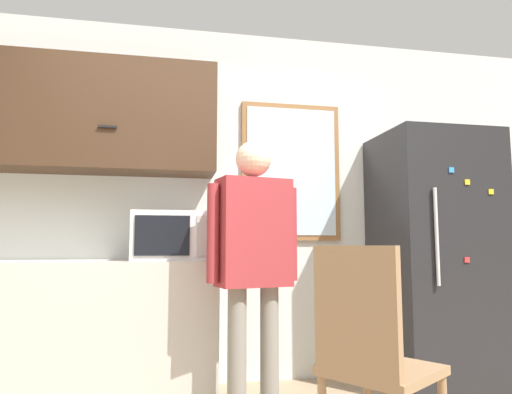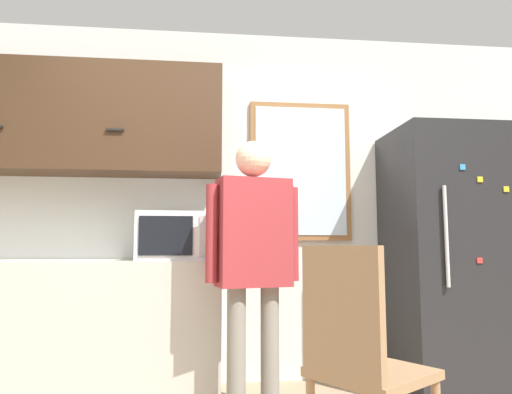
# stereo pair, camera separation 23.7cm
# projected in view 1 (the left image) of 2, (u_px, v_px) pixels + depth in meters

# --- Properties ---
(back_wall) EXTENTS (6.00, 0.06, 2.70)m
(back_wall) POSITION_uv_depth(u_px,v_px,m) (205.00, 201.00, 3.50)
(back_wall) COLOR silver
(back_wall) RESTS_ON ground_plane
(counter) EXTENTS (2.24, 0.61, 0.91)m
(counter) POSITION_uv_depth(u_px,v_px,m) (37.00, 334.00, 2.87)
(counter) COLOR #BCB7AD
(counter) RESTS_ON ground_plane
(upper_cabinets) EXTENTS (2.24, 0.38, 0.78)m
(upper_cabinets) POSITION_uv_depth(u_px,v_px,m) (52.00, 114.00, 3.15)
(upper_cabinets) COLOR #3D2819
(microwave) EXTENTS (0.48, 0.38, 0.32)m
(microwave) POSITION_uv_depth(u_px,v_px,m) (169.00, 236.00, 3.02)
(microwave) COLOR white
(microwave) RESTS_ON counter
(person) EXTENTS (0.57, 0.30, 1.64)m
(person) POSITION_uv_depth(u_px,v_px,m) (254.00, 248.00, 2.70)
(person) COLOR gray
(person) RESTS_ON ground_plane
(refrigerator) EXTENTS (0.80, 0.73, 1.85)m
(refrigerator) POSITION_uv_depth(u_px,v_px,m) (436.00, 257.00, 3.39)
(refrigerator) COLOR #232326
(refrigerator) RESTS_ON ground_plane
(chair) EXTENTS (0.61, 0.61, 1.01)m
(chair) POSITION_uv_depth(u_px,v_px,m) (370.00, 351.00, 2.00)
(chair) COLOR #997551
(chair) RESTS_ON ground_plane
(window) EXTENTS (0.80, 0.05, 1.09)m
(window) POSITION_uv_depth(u_px,v_px,m) (291.00, 171.00, 3.61)
(window) COLOR olive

